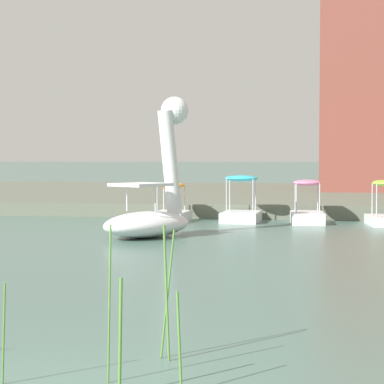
% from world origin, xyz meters
% --- Properties ---
extents(shore_bank_far, '(156.33, 22.17, 0.50)m').
position_xyz_m(shore_bank_far, '(0.00, 31.26, 0.25)').
color(shore_bank_far, '#5B6051').
rests_on(shore_bank_far, ground_plane).
extents(swan_boat, '(2.84, 3.25, 3.84)m').
position_xyz_m(swan_boat, '(-1.93, 14.10, 0.97)').
color(swan_boat, white).
rests_on(swan_boat, ground_plane).
extents(pedal_boat_lime, '(1.08, 1.90, 1.44)m').
position_xyz_m(pedal_boat_lime, '(4.53, 18.63, 0.42)').
color(pedal_boat_lime, white).
rests_on(pedal_boat_lime, ground_plane).
extents(pedal_boat_pink, '(1.16, 1.80, 1.43)m').
position_xyz_m(pedal_boat_pink, '(2.15, 18.85, 0.43)').
color(pedal_boat_pink, white).
rests_on(pedal_boat_pink, ground_plane).
extents(pedal_boat_cyan, '(1.27, 1.94, 1.55)m').
position_xyz_m(pedal_boat_cyan, '(-0.03, 19.11, 0.43)').
color(pedal_boat_cyan, white).
rests_on(pedal_boat_cyan, ground_plane).
extents(pedal_boat_orange, '(1.18, 1.76, 1.32)m').
position_xyz_m(pedal_boat_orange, '(-2.37, 18.87, 0.42)').
color(pedal_boat_orange, white).
rests_on(pedal_boat_orange, ground_plane).
extents(reed_clump_foreground, '(3.48, 1.38, 1.53)m').
position_xyz_m(reed_clump_foreground, '(-0.08, 1.26, 0.61)').
color(reed_clump_foreground, '#4C7F33').
rests_on(reed_clump_foreground, ground_plane).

